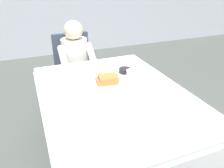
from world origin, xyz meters
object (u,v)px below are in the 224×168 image
(dining_table_main, at_px, (114,102))
(cup_coffee, at_px, (131,75))
(knife_right_of_plate, at_px, (128,81))
(plate_breakfast, at_px, (107,83))
(bowl_butter, at_px, (125,70))
(spoon_near_edge, at_px, (127,103))
(breakfast_stack, at_px, (107,79))
(diner_person, at_px, (76,60))
(syrup_pitcher, at_px, (73,78))
(chair_diner, at_px, (74,66))
(fork_left_of_plate, at_px, (86,88))

(dining_table_main, xyz_separation_m, cup_coffee, (0.23, 0.17, 0.13))
(knife_right_of_plate, bearing_deg, plate_breakfast, 85.13)
(bowl_butter, height_order, spoon_near_edge, bowl_butter)
(breakfast_stack, height_order, spoon_near_edge, breakfast_stack)
(knife_right_of_plate, bearing_deg, diner_person, 17.74)
(diner_person, bearing_deg, spoon_near_edge, 94.30)
(bowl_butter, xyz_separation_m, syrup_pitcher, (-0.49, -0.02, 0.02))
(syrup_pitcher, xyz_separation_m, knife_right_of_plate, (0.45, -0.15, -0.04))
(dining_table_main, distance_m, cup_coffee, 0.32)
(plate_breakfast, relative_size, syrup_pitcher, 3.50)
(dining_table_main, distance_m, bowl_butter, 0.41)
(dining_table_main, distance_m, syrup_pitcher, 0.41)
(knife_right_of_plate, bearing_deg, dining_table_main, 127.44)
(syrup_pitcher, bearing_deg, breakfast_stack, -28.62)
(chair_diner, relative_size, plate_breakfast, 3.32)
(chair_diner, xyz_separation_m, spoon_near_edge, (0.09, -1.36, 0.21))
(spoon_near_edge, bearing_deg, fork_left_of_plate, 118.17)
(bowl_butter, distance_m, syrup_pitcher, 0.50)
(fork_left_of_plate, height_order, spoon_near_edge, same)
(dining_table_main, xyz_separation_m, chair_diner, (-0.07, 1.17, -0.12))
(dining_table_main, distance_m, knife_right_of_plate, 0.25)
(cup_coffee, distance_m, syrup_pitcher, 0.50)
(bowl_butter, bearing_deg, spoon_near_edge, -113.04)
(chair_diner, relative_size, diner_person, 0.83)
(knife_right_of_plate, bearing_deg, breakfast_stack, 87.09)
(spoon_near_edge, bearing_deg, breakfast_stack, 89.05)
(chair_diner, xyz_separation_m, breakfast_stack, (0.07, -1.02, 0.26))
(breakfast_stack, relative_size, syrup_pitcher, 2.45)
(chair_diner, distance_m, fork_left_of_plate, 1.06)
(diner_person, height_order, spoon_near_edge, diner_person)
(dining_table_main, xyz_separation_m, syrup_pitcher, (-0.26, 0.29, 0.13))
(knife_right_of_plate, distance_m, spoon_near_edge, 0.37)
(diner_person, bearing_deg, chair_diner, -90.00)
(breakfast_stack, xyz_separation_m, syrup_pitcher, (-0.26, 0.14, -0.01))
(syrup_pitcher, bearing_deg, plate_breakfast, -27.47)
(breakfast_stack, height_order, knife_right_of_plate, breakfast_stack)
(fork_left_of_plate, xyz_separation_m, spoon_near_edge, (0.21, -0.33, 0.00))
(plate_breakfast, height_order, knife_right_of_plate, plate_breakfast)
(chair_diner, height_order, plate_breakfast, chair_diner)
(fork_left_of_plate, bearing_deg, dining_table_main, -120.56)
(diner_person, relative_size, spoon_near_edge, 7.47)
(cup_coffee, distance_m, spoon_near_edge, 0.42)
(chair_diner, height_order, diner_person, diner_person)
(spoon_near_edge, bearing_deg, plate_breakfast, 88.97)
(cup_coffee, xyz_separation_m, fork_left_of_plate, (-0.42, -0.03, -0.04))
(plate_breakfast, relative_size, cup_coffee, 2.48)
(breakfast_stack, bearing_deg, bowl_butter, 34.90)
(syrup_pitcher, distance_m, spoon_near_edge, 0.56)
(spoon_near_edge, bearing_deg, diner_person, 90.00)
(fork_left_of_plate, bearing_deg, breakfast_stack, -80.03)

